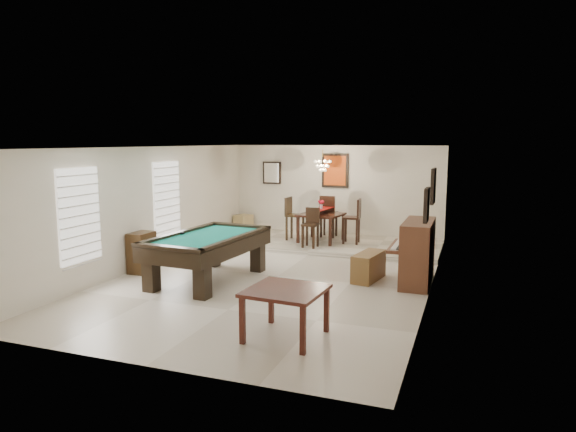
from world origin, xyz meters
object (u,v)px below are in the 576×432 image
Objects in this scene: dining_chair_west at (295,219)px; dining_chair_east at (351,221)px; pool_table at (208,258)px; corner_bench at (243,222)px; piano_bench at (369,266)px; flower_vase at (321,204)px; dining_chair_south at (310,228)px; square_table at (286,313)px; upright_piano at (410,252)px; chandelier at (323,161)px; dining_table at (321,225)px; apothecary_chest at (142,252)px; dining_chair_north at (329,216)px.

dining_chair_east is (1.51, 0.05, 0.01)m from dining_chair_west.
pool_table is 5.16m from corner_bench.
flower_vase is (-1.82, 2.86, 0.82)m from piano_bench.
corner_bench is (-2.63, 1.75, -0.27)m from dining_chair_south.
corner_bench is (-3.98, 7.19, -0.01)m from square_table.
piano_bench is 3.83m from dining_chair_west.
flower_vase reaches higher than upright_piano.
dining_chair_south reaches higher than piano_bench.
upright_piano is 5.87× the size of flower_vase.
dining_chair_west is at bearing 134.77° from dining_chair_south.
corner_bench is 0.81× the size of chandelier.
piano_bench is at bearing 81.56° from square_table.
upright_piano reaches higher than dining_table.
chandelier is (0.03, 0.01, 1.65)m from dining_table.
dining_chair_east is 3.60m from corner_bench.
apothecary_chest is 0.74× the size of dining_chair_north.
dining_table is 4.14× the size of flower_vase.
dining_table is at bearing 133.02° from upright_piano.
pool_table is at bearing -72.75° from corner_bench.
dining_chair_north is at bearing 58.90° from apothecary_chest.
square_table reaches higher than piano_bench.
dining_chair_west is 1.51m from dining_chair_east.
dining_chair_west is (2.04, 3.86, 0.26)m from apothecary_chest.
piano_bench is 2.00× the size of corner_bench.
dining_table is 0.91× the size of dining_chair_west.
square_table is 4.70m from apothecary_chest.
upright_piano is 4.32m from dining_chair_west.
dining_table reaches higher than piano_bench.
upright_piano is at bearing 28.89° from dining_chair_east.
dining_chair_east is (0.80, 0.04, 0.15)m from dining_table.
dining_chair_east is 1.91× the size of chandelier.
square_table is 1.04× the size of piano_bench.
upright_piano is 1.50× the size of dining_chair_south.
square_table is at bearing -30.10° from apothecary_chest.
dining_chair_west is at bearing -91.83° from dining_chair_east.
upright_piano is at bearing -46.98° from flower_vase.
dining_chair_north is 1.90× the size of chandelier.
piano_bench is at bearing -58.03° from chandelier.
dining_chair_south is at bearing 87.38° from dining_chair_north.
chandelier is at bearing 101.66° from square_table.
dining_chair_north reaches higher than dining_chair_south.
square_table is 7.08m from dining_chair_north.
square_table is 1.20× the size of apothecary_chest.
dining_chair_east is (-1.02, 2.89, 0.42)m from piano_bench.
piano_bench is at bearing 116.26° from dining_chair_north.
pool_table is at bearing -162.39° from upright_piano.
dining_chair_south reaches higher than apothecary_chest.
apothecary_chest is at bearing -179.33° from pool_table.
flower_vase reaches higher than apothecary_chest.
upright_piano reaches higher than square_table.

